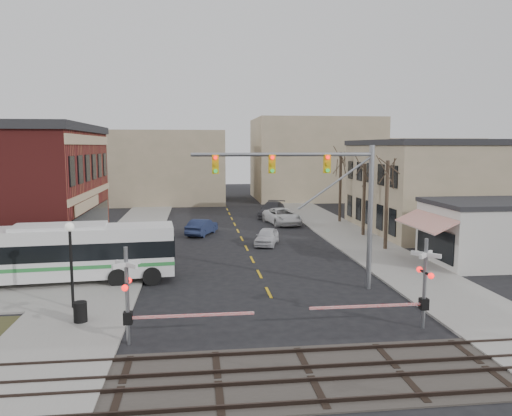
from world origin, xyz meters
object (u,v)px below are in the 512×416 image
(transit_bus, at_px, (61,252))
(pedestrian_near, at_px, (114,269))
(traffic_signal_mast, at_px, (322,187))
(rr_crossing_east, at_px, (415,285))
(street_lamp, at_px, (70,247))
(car_b, at_px, (202,227))
(car_d, at_px, (272,210))
(trash_bin, at_px, (80,312))
(pedestrian_far, at_px, (78,256))
(car_c, at_px, (282,216))
(car_a, at_px, (267,237))
(rr_crossing_west, at_px, (138,297))

(transit_bus, height_order, pedestrian_near, transit_bus)
(pedestrian_near, bearing_deg, traffic_signal_mast, -85.86)
(rr_crossing_east, xyz_separation_m, street_lamp, (-15.43, 4.39, 1.17))
(street_lamp, distance_m, car_b, 21.21)
(transit_bus, relative_size, car_b, 2.97)
(pedestrian_near, bearing_deg, car_d, -11.53)
(transit_bus, relative_size, pedestrian_near, 7.63)
(trash_bin, distance_m, pedestrian_far, 10.56)
(traffic_signal_mast, distance_m, rr_crossing_east, 7.73)
(traffic_signal_mast, height_order, car_c, traffic_signal_mast)
(transit_bus, height_order, traffic_signal_mast, traffic_signal_mast)
(traffic_signal_mast, height_order, pedestrian_near, traffic_signal_mast)
(street_lamp, xyz_separation_m, car_d, (14.47, 30.45, -2.30))
(trash_bin, xyz_separation_m, car_c, (13.92, 27.33, 0.24))
(transit_bus, height_order, car_b, transit_bus)
(traffic_signal_mast, relative_size, car_b, 2.26)
(car_a, relative_size, pedestrian_near, 2.32)
(street_lamp, bearing_deg, pedestrian_near, 71.59)
(street_lamp, relative_size, pedestrian_far, 2.64)
(traffic_signal_mast, xyz_separation_m, trash_bin, (-12.02, -3.92, -5.16))
(traffic_signal_mast, height_order, car_d, traffic_signal_mast)
(trash_bin, height_order, car_a, car_a)
(pedestrian_far, bearing_deg, pedestrian_near, -114.88)
(car_d, bearing_deg, rr_crossing_west, -87.08)
(traffic_signal_mast, bearing_deg, car_d, 86.72)
(car_d, distance_m, pedestrian_near, 29.51)
(rr_crossing_east, height_order, car_c, rr_crossing_east)
(car_b, xyz_separation_m, car_d, (7.97, 10.40, 0.12))
(traffic_signal_mast, height_order, street_lamp, traffic_signal_mast)
(rr_crossing_west, height_order, rr_crossing_east, same)
(transit_bus, bearing_deg, car_d, 57.63)
(car_b, height_order, car_c, car_c)
(pedestrian_near, height_order, pedestrian_far, pedestrian_near)
(rr_crossing_east, distance_m, pedestrian_near, 16.44)
(transit_bus, relative_size, car_d, 2.25)
(car_c, relative_size, car_d, 1.01)
(street_lamp, bearing_deg, rr_crossing_west, -51.81)
(transit_bus, bearing_deg, pedestrian_near, -15.28)
(car_a, bearing_deg, rr_crossing_west, -94.68)
(rr_crossing_west, bearing_deg, traffic_signal_mast, 35.41)
(car_a, xyz_separation_m, car_d, (2.81, 15.60, 0.16))
(car_b, bearing_deg, street_lamp, 94.24)
(transit_bus, distance_m, street_lamp, 5.33)
(street_lamp, distance_m, pedestrian_far, 8.64)
(rr_crossing_west, distance_m, pedestrian_far, 13.95)
(rr_crossing_east, bearing_deg, car_a, 101.09)
(traffic_signal_mast, bearing_deg, car_b, 109.18)
(trash_bin, xyz_separation_m, pedestrian_near, (0.53, 6.11, 0.40))
(car_b, xyz_separation_m, pedestrian_near, (-5.16, -16.03, 0.25))
(rr_crossing_east, distance_m, car_a, 19.65)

